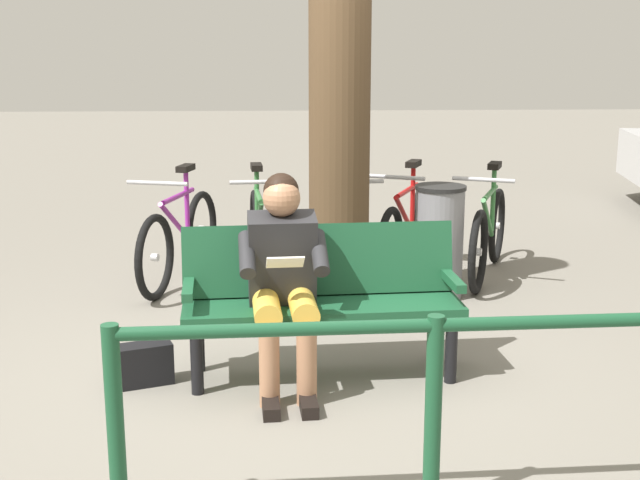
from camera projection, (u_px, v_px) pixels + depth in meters
name	position (u px, v px, depth m)	size (l,w,h in m)	color
ground_plane	(286.00, 375.00, 4.95)	(40.00, 40.00, 0.00)	slate
bench	(321.00, 289.00, 4.90)	(1.63, 0.58, 0.87)	#194C2D
person_reading	(283.00, 272.00, 4.68)	(0.51, 0.78, 1.20)	#262628
handbag	(146.00, 364.00, 4.80)	(0.30, 0.14, 0.24)	black
tree_trunk	(340.00, 94.00, 5.97)	(0.44, 0.44, 3.10)	#4C3823
litter_bin	(439.00, 242.00, 6.40)	(0.38, 0.38, 0.87)	slate
bicycle_silver	(488.00, 234.00, 6.98)	(0.73, 1.58, 0.94)	black
bicycle_black	(407.00, 231.00, 7.09)	(0.75, 1.57, 0.94)	black
bicycle_purple	(344.00, 237.00, 6.90)	(0.48, 1.68, 0.94)	black
bicycle_green	(259.00, 237.00, 6.89)	(0.48, 1.68, 0.94)	black
bicycle_red	(180.00, 239.00, 6.83)	(0.59, 1.64, 0.94)	black
railing_fence	(434.00, 380.00, 3.40)	(2.62, 0.16, 0.85)	#194C2D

